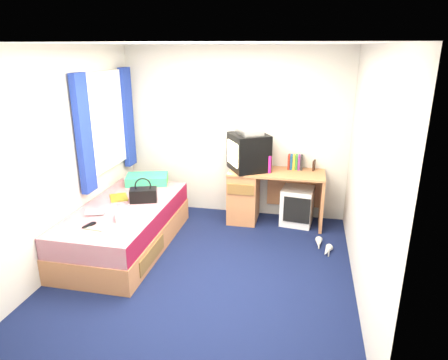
% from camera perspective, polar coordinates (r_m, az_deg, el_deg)
% --- Properties ---
extents(ground, '(3.40, 3.40, 0.00)m').
position_cam_1_polar(ground, '(4.61, -2.58, -12.49)').
color(ground, '#0C1438').
rests_on(ground, ground).
extents(room_shell, '(3.40, 3.40, 3.40)m').
position_cam_1_polar(room_shell, '(4.06, -2.87, 5.36)').
color(room_shell, white).
rests_on(room_shell, ground).
extents(bed, '(1.01, 2.00, 0.54)m').
position_cam_1_polar(bed, '(5.09, -13.89, -6.50)').
color(bed, tan).
rests_on(bed, ground).
extents(pillow, '(0.64, 0.51, 0.12)m').
position_cam_1_polar(pillow, '(5.70, -10.92, 0.09)').
color(pillow, '#1B9AB3').
rests_on(pillow, bed).
extents(desk, '(1.30, 0.55, 0.75)m').
position_cam_1_polar(desk, '(5.65, 4.61, -1.92)').
color(desk, tan).
rests_on(desk, ground).
extents(storage_cube, '(0.47, 0.47, 0.52)m').
position_cam_1_polar(storage_cube, '(5.68, 10.41, -3.64)').
color(storage_cube, white).
rests_on(storage_cube, ground).
extents(crt_tv, '(0.66, 0.67, 0.50)m').
position_cam_1_polar(crt_tv, '(5.48, 3.52, 4.01)').
color(crt_tv, black).
rests_on(crt_tv, desk).
extents(vcr, '(0.43, 0.47, 0.07)m').
position_cam_1_polar(vcr, '(5.42, 3.63, 6.95)').
color(vcr, silver).
rests_on(vcr, crt_tv).
extents(book_row, '(0.20, 0.13, 0.20)m').
position_cam_1_polar(book_row, '(5.63, 10.13, 2.54)').
color(book_row, maroon).
rests_on(book_row, desk).
extents(picture_frame, '(0.04, 0.12, 0.14)m').
position_cam_1_polar(picture_frame, '(5.63, 12.73, 2.06)').
color(picture_frame, black).
rests_on(picture_frame, desk).
extents(pink_water_bottle, '(0.08, 0.08, 0.24)m').
position_cam_1_polar(pink_water_bottle, '(5.41, 6.40, 2.28)').
color(pink_water_bottle, '#DC1F91').
rests_on(pink_water_bottle, desk).
extents(aerosol_can, '(0.06, 0.06, 0.19)m').
position_cam_1_polar(aerosol_can, '(5.54, 6.61, 2.40)').
color(aerosol_can, white).
rests_on(aerosol_can, desk).
extents(handbag, '(0.37, 0.28, 0.30)m').
position_cam_1_polar(handbag, '(5.06, -11.43, -2.03)').
color(handbag, black).
rests_on(handbag, bed).
extents(towel, '(0.35, 0.33, 0.10)m').
position_cam_1_polar(towel, '(4.60, -13.32, -4.84)').
color(towel, silver).
rests_on(towel, bed).
extents(magazine, '(0.33, 0.35, 0.01)m').
position_cam_1_polar(magazine, '(5.26, -14.82, -2.43)').
color(magazine, yellow).
rests_on(magazine, bed).
extents(water_bottle, '(0.21, 0.13, 0.07)m').
position_cam_1_polar(water_bottle, '(4.80, -17.97, -4.44)').
color(water_bottle, silver).
rests_on(water_bottle, bed).
extents(colour_swatch_fan, '(0.22, 0.08, 0.01)m').
position_cam_1_polar(colour_swatch_fan, '(4.46, -18.08, -6.65)').
color(colour_swatch_fan, '#F19F35').
rests_on(colour_swatch_fan, bed).
extents(remote_control, '(0.09, 0.17, 0.02)m').
position_cam_1_polar(remote_control, '(4.55, -18.70, -6.14)').
color(remote_control, black).
rests_on(remote_control, bed).
extents(window_assembly, '(0.11, 1.42, 1.40)m').
position_cam_1_polar(window_assembly, '(5.45, -16.43, 7.69)').
color(window_assembly, silver).
rests_on(window_assembly, room_shell).
extents(white_heels, '(0.22, 0.41, 0.09)m').
position_cam_1_polar(white_heels, '(5.10, 13.93, -9.29)').
color(white_heels, silver).
rests_on(white_heels, ground).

